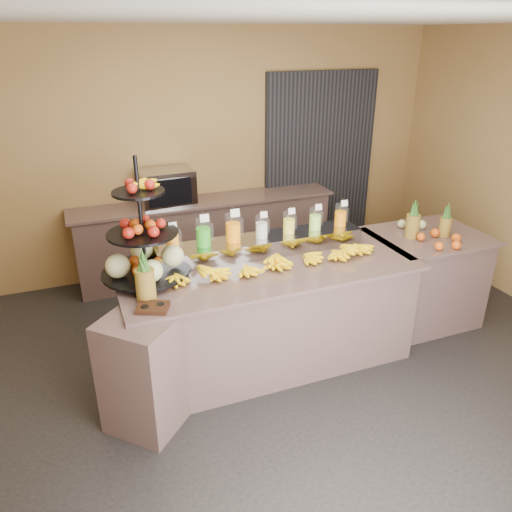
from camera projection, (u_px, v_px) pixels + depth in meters
ground at (282, 378)px, 4.28m from camera, size 6.00×6.00×0.00m
room_envelope at (269, 140)px, 4.24m from camera, size 6.04×5.02×2.82m
buffet_counter at (259, 319)px, 4.27m from camera, size 2.75×1.25×0.93m
right_counter at (422, 278)px, 4.99m from camera, size 1.08×0.88×0.93m
back_ledge at (207, 237)px, 6.00m from camera, size 3.10×0.55×0.93m
pitcher_tray at (261, 245)px, 4.37m from camera, size 1.85×0.30×0.15m
juice_pitcher_orange_a at (172, 240)px, 4.04m from camera, size 0.11×0.12×0.27m
juice_pitcher_green at (203, 234)px, 4.13m from camera, size 0.13×0.13×0.31m
juice_pitcher_orange_b at (233, 230)px, 4.21m from camera, size 0.13×0.14×0.32m
juice_pitcher_milk at (262, 228)px, 4.31m from camera, size 0.11×0.11×0.26m
juice_pitcher_lemon at (289, 224)px, 4.39m from camera, size 0.11×0.11×0.26m
juice_pitcher_lime at (315, 220)px, 4.48m from camera, size 0.11×0.11×0.26m
juice_pitcher_orange_c at (340, 216)px, 4.56m from camera, size 0.11×0.12×0.27m
banana_heap at (275, 260)px, 4.12m from camera, size 1.84×0.17×0.15m
fruit_stand at (150, 248)px, 3.87m from camera, size 0.83×0.83×0.98m
condiment_caddy at (153, 308)px, 3.49m from camera, size 0.27×0.24×0.03m
pineapple_left_a at (145, 282)px, 3.57m from camera, size 0.14×0.14×0.40m
pineapple_left_b at (151, 245)px, 4.20m from camera, size 0.12×0.12×0.38m
right_fruit_pile at (433, 233)px, 4.64m from camera, size 0.42×0.40×0.22m
oven_warmer at (166, 187)px, 5.58m from camera, size 0.61×0.44×0.40m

